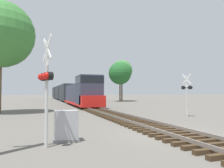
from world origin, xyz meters
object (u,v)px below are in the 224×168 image
(freight_train, at_px, (65,93))
(tree_far_right, at_px, (0,34))
(crossing_signal_far, at_px, (187,90))
(crossing_signal_near, at_px, (46,81))
(relay_cabinet, at_px, (66,126))
(tree_mid_background, at_px, (120,73))
(tree_deep_background, at_px, (122,71))

(freight_train, height_order, tree_far_right, tree_far_right)
(crossing_signal_far, bearing_deg, freight_train, -5.71)
(crossing_signal_near, bearing_deg, relay_cabinet, 117.18)
(crossing_signal_near, relative_size, tree_mid_background, 0.45)
(tree_mid_background, bearing_deg, crossing_signal_far, -100.44)
(crossing_signal_near, height_order, relay_cabinet, crossing_signal_near)
(tree_mid_background, bearing_deg, tree_deep_background, 61.54)
(crossing_signal_far, relative_size, tree_mid_background, 0.39)
(relay_cabinet, bearing_deg, freight_train, 83.79)
(crossing_signal_near, xyz_separation_m, tree_far_right, (-3.93, 15.26, 5.30))
(crossing_signal_far, height_order, tree_far_right, tree_far_right)
(crossing_signal_far, height_order, tree_deep_background, tree_deep_background)
(freight_train, relative_size, relay_cabinet, 47.70)
(tree_mid_background, bearing_deg, freight_train, 145.89)
(tree_far_right, relative_size, tree_mid_background, 1.21)
(crossing_signal_near, bearing_deg, freight_train, 156.91)
(tree_mid_background, bearing_deg, relay_cabinet, -113.63)
(crossing_signal_near, bearing_deg, tree_mid_background, 139.79)
(relay_cabinet, bearing_deg, tree_far_right, 108.21)
(crossing_signal_far, relative_size, tree_far_right, 0.33)
(crossing_signal_near, xyz_separation_m, crossing_signal_far, (11.54, 6.98, -0.24))
(crossing_signal_near, bearing_deg, tree_deep_background, 139.48)
(relay_cabinet, height_order, tree_far_right, tree_far_right)
(crossing_signal_far, xyz_separation_m, tree_mid_background, (5.81, 31.54, 4.30))
(crossing_signal_near, height_order, tree_far_right, tree_far_right)
(tree_mid_background, height_order, tree_deep_background, tree_deep_background)
(tree_far_right, bearing_deg, relay_cabinet, -71.79)
(crossing_signal_far, distance_m, tree_mid_background, 32.35)
(tree_far_right, bearing_deg, tree_mid_background, 47.55)
(freight_train, bearing_deg, tree_deep_background, -20.35)
(freight_train, height_order, crossing_signal_far, freight_train)
(relay_cabinet, xyz_separation_m, tree_mid_background, (16.51, 37.74, 5.88))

